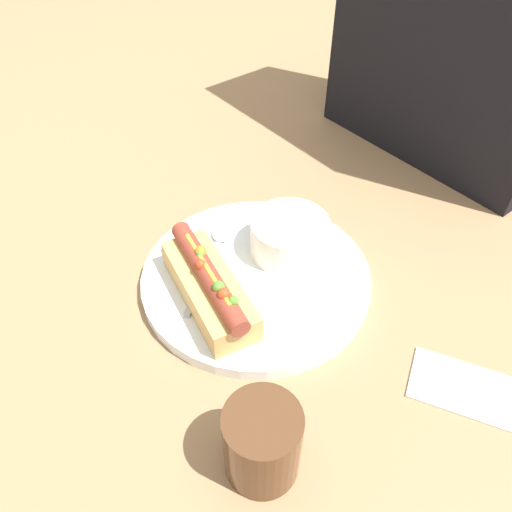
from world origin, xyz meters
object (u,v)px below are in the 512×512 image
Objects in this scene: drinking_glass at (262,442)px; spoon at (218,244)px; hot_dog at (211,287)px; soup_bowl at (290,235)px.

spoon is at bearing 152.70° from drinking_glass.
hot_dog is at bearing -167.14° from spoon.
soup_bowl is 0.10m from spoon.
hot_dog is 1.22× the size of spoon.
soup_bowl reaches higher than spoon.
soup_bowl is (-0.01, 0.13, 0.00)m from hot_dog.
drinking_glass reaches higher than hot_dog.
drinking_glass reaches higher than soup_bowl.
drinking_glass reaches higher than spoon.
drinking_glass is at bearing -9.71° from hot_dog.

